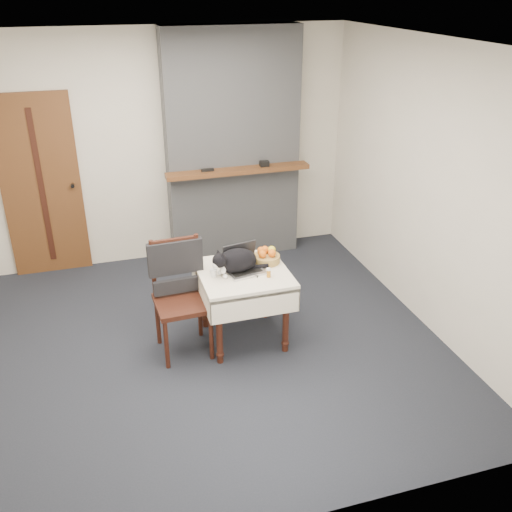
{
  "coord_description": "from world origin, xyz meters",
  "views": [
    {
      "loc": [
        -0.67,
        -4.28,
        3.02
      ],
      "look_at": [
        0.61,
        -0.04,
        0.86
      ],
      "focal_mm": 40.0,
      "sensor_mm": 36.0,
      "label": 1
    }
  ],
  "objects_px": {
    "pill_bottle": "(269,273)",
    "side_table": "(243,283)",
    "cat": "(237,261)",
    "chair": "(179,281)",
    "laptop": "(243,264)",
    "cream_jar": "(213,273)",
    "door": "(42,187)",
    "fruit_basket": "(266,256)"
  },
  "relations": [
    {
      "from": "pill_bottle",
      "to": "side_table",
      "type": "bearing_deg",
      "value": 137.68
    },
    {
      "from": "cat",
      "to": "chair",
      "type": "bearing_deg",
      "value": 154.08
    },
    {
      "from": "laptop",
      "to": "cream_jar",
      "type": "distance_m",
      "value": 0.28
    },
    {
      "from": "laptop",
      "to": "chair",
      "type": "distance_m",
      "value": 0.58
    },
    {
      "from": "laptop",
      "to": "cat",
      "type": "height_order",
      "value": "cat"
    },
    {
      "from": "cream_jar",
      "to": "laptop",
      "type": "bearing_deg",
      "value": 7.26
    },
    {
      "from": "door",
      "to": "cat",
      "type": "relative_size",
      "value": 3.75
    },
    {
      "from": "cat",
      "to": "fruit_basket",
      "type": "xyz_separation_m",
      "value": [
        0.3,
        0.11,
        -0.05
      ]
    },
    {
      "from": "side_table",
      "to": "fruit_basket",
      "type": "xyz_separation_m",
      "value": [
        0.25,
        0.12,
        0.17
      ]
    },
    {
      "from": "cream_jar",
      "to": "pill_bottle",
      "type": "bearing_deg",
      "value": -18.73
    },
    {
      "from": "door",
      "to": "fruit_basket",
      "type": "relative_size",
      "value": 8.21
    },
    {
      "from": "side_table",
      "to": "chair",
      "type": "height_order",
      "value": "chair"
    },
    {
      "from": "cat",
      "to": "door",
      "type": "bearing_deg",
      "value": 110.7
    },
    {
      "from": "door",
      "to": "cream_jar",
      "type": "bearing_deg",
      "value": -54.03
    },
    {
      "from": "cream_jar",
      "to": "chair",
      "type": "bearing_deg",
      "value": 165.35
    },
    {
      "from": "laptop",
      "to": "pill_bottle",
      "type": "bearing_deg",
      "value": -57.33
    },
    {
      "from": "side_table",
      "to": "laptop",
      "type": "bearing_deg",
      "value": 86.69
    },
    {
      "from": "side_table",
      "to": "fruit_basket",
      "type": "bearing_deg",
      "value": 24.91
    },
    {
      "from": "cat",
      "to": "cream_jar",
      "type": "height_order",
      "value": "cat"
    },
    {
      "from": "fruit_basket",
      "to": "chair",
      "type": "relative_size",
      "value": 0.24
    },
    {
      "from": "side_table",
      "to": "cat",
      "type": "height_order",
      "value": "cat"
    },
    {
      "from": "laptop",
      "to": "pill_bottle",
      "type": "xyz_separation_m",
      "value": [
        0.18,
        -0.19,
        -0.02
      ]
    },
    {
      "from": "laptop",
      "to": "cream_jar",
      "type": "relative_size",
      "value": 5.41
    },
    {
      "from": "door",
      "to": "chair",
      "type": "relative_size",
      "value": 1.93
    },
    {
      "from": "side_table",
      "to": "cream_jar",
      "type": "height_order",
      "value": "cream_jar"
    },
    {
      "from": "side_table",
      "to": "chair",
      "type": "xyz_separation_m",
      "value": [
        -0.57,
        0.07,
        0.07
      ]
    },
    {
      "from": "chair",
      "to": "cat",
      "type": "bearing_deg",
      "value": -9.04
    },
    {
      "from": "fruit_basket",
      "to": "chair",
      "type": "height_order",
      "value": "chair"
    },
    {
      "from": "cream_jar",
      "to": "pill_bottle",
      "type": "xyz_separation_m",
      "value": [
        0.45,
        -0.15,
        0.01
      ]
    },
    {
      "from": "door",
      "to": "pill_bottle",
      "type": "distance_m",
      "value": 2.85
    },
    {
      "from": "door",
      "to": "fruit_basket",
      "type": "distance_m",
      "value": 2.7
    },
    {
      "from": "fruit_basket",
      "to": "chair",
      "type": "xyz_separation_m",
      "value": [
        -0.82,
        -0.05,
        -0.1
      ]
    },
    {
      "from": "fruit_basket",
      "to": "chair",
      "type": "distance_m",
      "value": 0.82
    },
    {
      "from": "door",
      "to": "side_table",
      "type": "height_order",
      "value": "door"
    },
    {
      "from": "cat",
      "to": "fruit_basket",
      "type": "relative_size",
      "value": 2.19
    },
    {
      "from": "pill_bottle",
      "to": "door",
      "type": "bearing_deg",
      "value": 131.56
    },
    {
      "from": "side_table",
      "to": "cat",
      "type": "bearing_deg",
      "value": 170.71
    },
    {
      "from": "pill_bottle",
      "to": "cream_jar",
      "type": "bearing_deg",
      "value": 161.27
    },
    {
      "from": "door",
      "to": "laptop",
      "type": "relative_size",
      "value": 5.46
    },
    {
      "from": "cat",
      "to": "pill_bottle",
      "type": "height_order",
      "value": "cat"
    },
    {
      "from": "door",
      "to": "pill_bottle",
      "type": "height_order",
      "value": "door"
    },
    {
      "from": "cat",
      "to": "side_table",
      "type": "bearing_deg",
      "value": -28.85
    }
  ]
}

